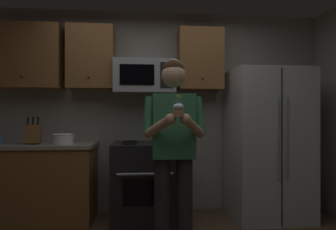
# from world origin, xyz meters

# --- Properties ---
(wall_back) EXTENTS (4.40, 0.10, 2.60)m
(wall_back) POSITION_xyz_m (0.00, 1.75, 1.30)
(wall_back) COLOR gray
(wall_back) RESTS_ON ground
(oven_range) EXTENTS (0.76, 0.70, 0.93)m
(oven_range) POSITION_xyz_m (-0.15, 1.36, 0.46)
(oven_range) COLOR black
(oven_range) RESTS_ON ground
(microwave) EXTENTS (0.74, 0.41, 0.40)m
(microwave) POSITION_xyz_m (-0.15, 1.48, 1.72)
(microwave) COLOR #9EA0A5
(refrigerator) EXTENTS (0.90, 0.75, 1.80)m
(refrigerator) POSITION_xyz_m (1.35, 1.32, 0.90)
(refrigerator) COLOR #B7BABF
(refrigerator) RESTS_ON ground
(cabinet_row_upper) EXTENTS (2.78, 0.36, 0.76)m
(cabinet_row_upper) POSITION_xyz_m (-0.72, 1.53, 1.95)
(cabinet_row_upper) COLOR brown
(counter_left) EXTENTS (1.44, 0.66, 0.92)m
(counter_left) POSITION_xyz_m (-1.45, 1.38, 0.46)
(counter_left) COLOR brown
(counter_left) RESTS_ON ground
(knife_block) EXTENTS (0.16, 0.15, 0.32)m
(knife_block) POSITION_xyz_m (-1.41, 1.33, 1.03)
(knife_block) COLOR brown
(knife_block) RESTS_ON counter_left
(bowl_large_white) EXTENTS (0.25, 0.25, 0.11)m
(bowl_large_white) POSITION_xyz_m (-1.09, 1.34, 0.98)
(bowl_large_white) COLOR white
(bowl_large_white) RESTS_ON counter_left
(person) EXTENTS (0.60, 0.48, 1.76)m
(person) POSITION_xyz_m (0.10, 0.51, 1.00)
(person) COLOR #262628
(person) RESTS_ON ground
(cupcake) EXTENTS (0.09, 0.09, 0.17)m
(cupcake) POSITION_xyz_m (0.10, 0.18, 1.29)
(cupcake) COLOR #A87F56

